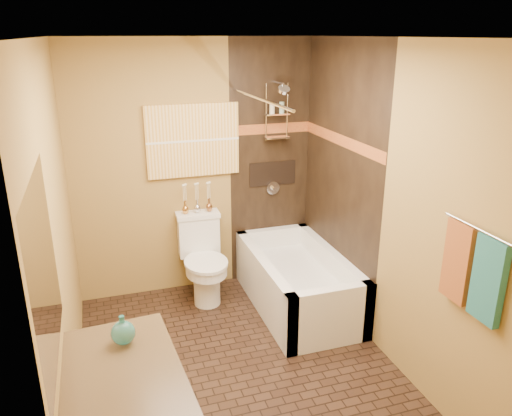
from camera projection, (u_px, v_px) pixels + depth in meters
name	position (u px, v px, depth m)	size (l,w,h in m)	color
floor	(240.00, 368.00, 3.98)	(3.00, 3.00, 0.00)	black
wall_left	(59.00, 242.00, 3.22)	(0.02, 3.00, 2.50)	olive
wall_right	(385.00, 205.00, 3.92)	(0.02, 3.00, 2.50)	olive
wall_back	(196.00, 170.00, 4.91)	(2.40, 0.02, 2.50)	olive
wall_front	(331.00, 336.00, 2.22)	(2.40, 0.02, 2.50)	olive
ceiling	(236.00, 37.00, 3.15)	(3.00, 3.00, 0.00)	silver
alcove_tile_back	(270.00, 164.00, 5.13)	(0.85, 0.01, 2.50)	black
alcove_tile_right	(339.00, 180.00, 4.59)	(0.01, 1.50, 2.50)	black
mosaic_band_back	(271.00, 129.00, 5.00)	(0.85, 0.01, 0.10)	maroon
mosaic_band_right	(341.00, 140.00, 4.46)	(0.01, 1.50, 0.10)	maroon
alcove_niche	(273.00, 174.00, 5.16)	(0.50, 0.01, 0.25)	black
shower_fixtures	(277.00, 126.00, 4.90)	(0.24, 0.33, 1.16)	silver
curtain_rod	(258.00, 98.00, 4.10)	(0.03, 0.03, 1.55)	silver
towel_bar	(478.00, 229.00, 2.89)	(0.02, 0.02, 0.55)	silver
towel_teal	(488.00, 280.00, 2.87)	(0.05, 0.22, 0.52)	#1C5F5B
towel_rust	(458.00, 262.00, 3.10)	(0.05, 0.22, 0.52)	brown
sunset_painting	(193.00, 141.00, 4.78)	(0.90, 0.04, 0.70)	gold
vanity_mirror	(45.00, 275.00, 2.24)	(0.01, 1.00, 0.90)	white
bathtub	(297.00, 286.00, 4.81)	(0.80, 1.50, 0.55)	white
toilet	(203.00, 259.00, 4.91)	(0.43, 0.64, 0.84)	white
teal_bottle	(123.00, 330.00, 2.74)	(0.13, 0.13, 0.21)	#26736C
bud_vases	(197.00, 197.00, 4.89)	(0.30, 0.06, 0.30)	#C68A3D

